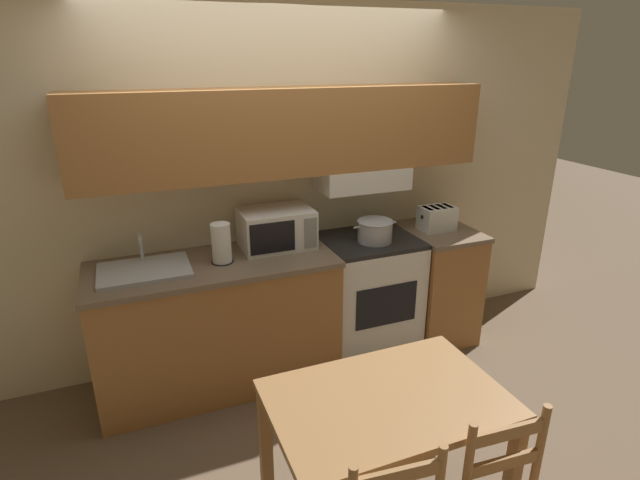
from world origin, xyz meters
name	(u,v)px	position (x,y,z in m)	size (l,w,h in m)	color
ground_plane	(288,340)	(0.00, 0.00, 0.00)	(16.00, 16.00, 0.00)	brown
wall_back	(289,165)	(0.02, -0.06, 1.46)	(5.20, 0.38, 2.55)	beige
lower_counter_main	(218,323)	(-0.61, -0.32, 0.46)	(1.61, 0.66, 0.92)	#A36B38
lower_counter_right_stub	(435,282)	(1.15, -0.32, 0.46)	(0.51, 0.66, 0.92)	#A36B38
stove_range	(367,294)	(0.55, -0.30, 0.46)	(0.69, 0.61, 0.92)	white
cooking_pot	(375,230)	(0.56, -0.37, 1.00)	(0.34, 0.26, 0.16)	#B7BABF
microwave	(276,228)	(-0.13, -0.20, 1.05)	(0.50, 0.37, 0.27)	white
toaster	(437,218)	(1.12, -0.32, 1.01)	(0.27, 0.18, 0.18)	white
sink_basin	(144,270)	(-1.03, -0.32, 0.93)	(0.55, 0.40, 0.22)	#B7BABF
paper_towel_roll	(221,243)	(-0.55, -0.35, 1.05)	(0.14, 0.14, 0.26)	black
dining_table	(386,419)	(-0.12, -1.80, 0.65)	(1.04, 0.68, 0.78)	#9E7042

